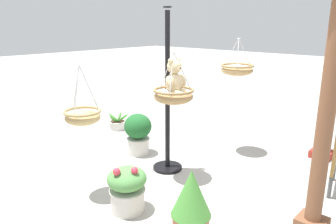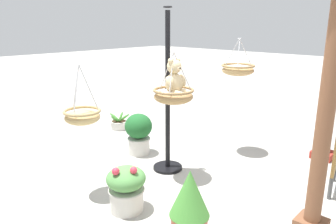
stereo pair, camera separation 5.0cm
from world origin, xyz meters
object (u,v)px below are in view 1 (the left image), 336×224
Objects in this scene: greenhouse_pillar_left at (331,83)px; potted_plant_broad_leaf at (118,123)px; potted_plant_trailing_ivy at (127,188)px; potted_plant_bushy_green at (191,203)px; display_pole_central at (168,123)px; teddy_bear at (175,79)px; greenhouse_pillar_right at (327,112)px; hanging_basket_right_low at (83,116)px; hanging_basket_with_teddy at (174,95)px; hanging_basket_left_high at (237,69)px; potted_plant_tall_leafy at (138,132)px.

greenhouse_pillar_left is 5.59× the size of potted_plant_broad_leaf.
potted_plant_bushy_green is at bearing 99.34° from potted_plant_trailing_ivy.
display_pole_central is 1.67m from potted_plant_bushy_green.
teddy_bear is at bearing -171.32° from potted_plant_trailing_ivy.
greenhouse_pillar_right reaches higher than display_pole_central.
potted_plant_trailing_ivy is (1.16, 0.43, -0.44)m from display_pole_central.
potted_plant_trailing_ivy is (-0.12, 0.65, -0.77)m from hanging_basket_right_low.
hanging_basket_left_high is (-1.42, 0.11, 0.22)m from hanging_basket_with_teddy.
display_pole_central is 4.73× the size of teddy_bear.
hanging_basket_with_teddy is 1.17× the size of potted_plant_trailing_ivy.
teddy_bear is at bearing 90.00° from hanging_basket_with_teddy.
greenhouse_pillar_right is at bearing 117.38° from hanging_basket_right_low.
hanging_basket_right_low reaches higher than potted_plant_trailing_ivy.
display_pole_central is 0.87× the size of greenhouse_pillar_right.
display_pole_central is at bearing 169.98° from hanging_basket_right_low.
hanging_basket_right_low is 1.05× the size of potted_plant_tall_leafy.
greenhouse_pillar_right is 3.68× the size of potted_plant_bushy_green.
teddy_bear is 0.69× the size of hanging_basket_right_low.
greenhouse_pillar_right is (0.04, 2.16, 0.58)m from display_pole_central.
teddy_bear is 0.72× the size of potted_plant_tall_leafy.
hanging_basket_right_low is 3.79m from greenhouse_pillar_left.
display_pole_central is 3.96× the size of potted_plant_trailing_ivy.
hanging_basket_right_low is 1.22× the size of potted_plant_trailing_ivy.
potted_plant_tall_leafy is at bearing -103.62° from teddy_bear.
hanging_basket_right_low is 1.01m from potted_plant_trailing_ivy.
potted_plant_tall_leafy is at bearing -158.33° from hanging_basket_right_low.
hanging_basket_left_high is 1.94m from potted_plant_tall_leafy.
potted_plant_trailing_ivy is (0.14, -0.84, -0.08)m from potted_plant_bushy_green.
hanging_basket_left_high is at bearing 175.57° from hanging_basket_with_teddy.
hanging_basket_left_high reaches higher than potted_plant_tall_leafy.
greenhouse_pillar_left is (-2.20, 1.33, 0.04)m from hanging_basket_with_teddy.
hanging_basket_with_teddy is 1.51× the size of potted_plant_broad_leaf.
potted_plant_broad_leaf is (1.34, -3.66, -1.13)m from greenhouse_pillar_left.
display_pole_central is at bearing -128.72° from potted_plant_bushy_green.
potted_plant_bushy_green is 3.78m from potted_plant_broad_leaf.
hanging_basket_with_teddy is at bearing 69.78° from potted_plant_broad_leaf.
hanging_basket_right_low is at bearing -79.95° from potted_plant_trailing_ivy.
greenhouse_pillar_left is 3.51× the size of potted_plant_bushy_green.
potted_plant_broad_leaf is at bearing -77.00° from hanging_basket_left_high.
display_pole_central is at bearing 82.37° from potted_plant_tall_leafy.
hanging_basket_right_low is at bearing 43.17° from potted_plant_broad_leaf.
hanging_basket_with_teddy is 1.23m from hanging_basket_right_low.
hanging_basket_left_high reaches higher than teddy_bear.
greenhouse_pillar_right reaches higher than teddy_bear.
potted_plant_broad_leaf is at bearing -117.25° from potted_plant_bushy_green.
display_pole_central is 2.64m from greenhouse_pillar_left.
potted_plant_broad_leaf is at bearing -136.83° from hanging_basket_right_low.
hanging_basket_left_high reaches higher than potted_plant_bushy_green.
hanging_basket_with_teddy is at bearing -170.01° from potted_plant_trailing_ivy.
greenhouse_pillar_right is (-0.11, 1.91, 0.10)m from hanging_basket_with_teddy.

